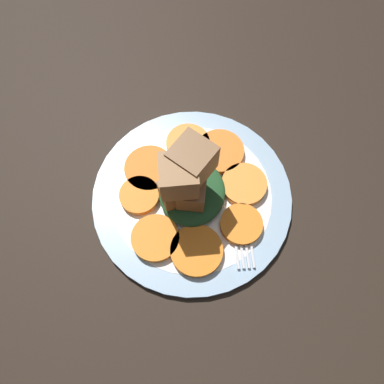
% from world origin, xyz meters
% --- Properties ---
extents(table_slab, '(1.20, 1.20, 0.02)m').
position_xyz_m(table_slab, '(0.00, 0.00, 0.01)').
color(table_slab, black).
rests_on(table_slab, ground).
extents(plate, '(0.28, 0.28, 0.01)m').
position_xyz_m(plate, '(0.00, 0.00, 0.03)').
color(plate, '#99B7D1').
rests_on(plate, table_slab).
extents(carrot_slice_0, '(0.06, 0.06, 0.01)m').
position_xyz_m(carrot_slice_0, '(0.02, -0.07, 0.04)').
color(carrot_slice_0, orange).
rests_on(carrot_slice_0, plate).
extents(carrot_slice_1, '(0.07, 0.07, 0.01)m').
position_xyz_m(carrot_slice_1, '(0.07, -0.04, 0.04)').
color(carrot_slice_1, orange).
rests_on(carrot_slice_1, plate).
extents(carrot_slice_2, '(0.06, 0.06, 0.01)m').
position_xyz_m(carrot_slice_2, '(0.08, 0.01, 0.04)').
color(carrot_slice_2, orange).
rests_on(carrot_slice_2, plate).
extents(carrot_slice_3, '(0.07, 0.07, 0.01)m').
position_xyz_m(carrot_slice_3, '(0.03, 0.06, 0.04)').
color(carrot_slice_3, orange).
rests_on(carrot_slice_3, plate).
extents(carrot_slice_4, '(0.06, 0.06, 0.01)m').
position_xyz_m(carrot_slice_4, '(-0.01, 0.07, 0.04)').
color(carrot_slice_4, orange).
rests_on(carrot_slice_4, plate).
extents(carrot_slice_5, '(0.06, 0.06, 0.01)m').
position_xyz_m(carrot_slice_5, '(-0.07, 0.04, 0.04)').
color(carrot_slice_5, orange).
rests_on(carrot_slice_5, plate).
extents(carrot_slice_6, '(0.07, 0.07, 0.01)m').
position_xyz_m(carrot_slice_6, '(-0.08, -0.01, 0.04)').
color(carrot_slice_6, orange).
rests_on(carrot_slice_6, plate).
extents(carrot_slice_7, '(0.06, 0.06, 0.01)m').
position_xyz_m(carrot_slice_7, '(-0.04, -0.07, 0.04)').
color(carrot_slice_7, orange).
rests_on(carrot_slice_7, plate).
extents(center_pile, '(0.10, 0.09, 0.11)m').
position_xyz_m(center_pile, '(-0.00, 0.01, 0.08)').
color(center_pile, '#235128').
rests_on(center_pile, plate).
extents(fork, '(0.18, 0.04, 0.00)m').
position_xyz_m(fork, '(-0.02, -0.06, 0.03)').
color(fork, silver).
rests_on(fork, plate).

